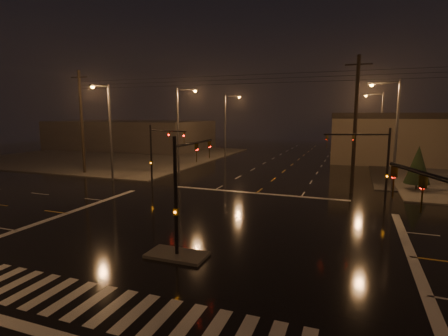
{
  "coord_description": "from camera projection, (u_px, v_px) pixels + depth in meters",
  "views": [
    {
      "loc": [
        8.0,
        -18.69,
        7.04
      ],
      "look_at": [
        -1.11,
        5.69,
        3.0
      ],
      "focal_mm": 28.0,
      "sensor_mm": 36.0,
      "label": 1
    }
  ],
  "objects": [
    {
      "name": "utility_pole_1",
      "position": [
        355.0,
        124.0,
        30.4
      ],
      "size": [
        2.2,
        0.32,
        12.0
      ],
      "color": "black",
      "rests_on": "ground"
    },
    {
      "name": "signal_mast_median",
      "position": [
        184.0,
        179.0,
        17.73
      ],
      "size": [
        0.25,
        4.59,
        6.0
      ],
      "color": "black",
      "rests_on": "ground"
    },
    {
      "name": "signal_mast_nw",
      "position": [
        158.0,
        148.0,
        33.23
      ],
      "size": [
        4.84,
        1.86,
        6.0
      ],
      "color": "black",
      "rests_on": "ground"
    },
    {
      "name": "streetlight_3",
      "position": [
        393.0,
        128.0,
        31.2
      ],
      "size": [
        2.77,
        0.32,
        10.0
      ],
      "color": "#38383A",
      "rests_on": "ground"
    },
    {
      "name": "streetlight_1",
      "position": [
        180.0,
        125.0,
        40.79
      ],
      "size": [
        2.77,
        0.32,
        10.0
      ],
      "color": "#38383A",
      "rests_on": "ground"
    },
    {
      "name": "stop_bar_far",
      "position": [
        256.0,
        193.0,
        31.33
      ],
      "size": [
        16.0,
        0.5,
        0.01
      ],
      "primitive_type": "cube",
      "color": "beige",
      "rests_on": "ground"
    },
    {
      "name": "conifer_0",
      "position": [
        418.0,
        165.0,
        31.91
      ],
      "size": [
        2.22,
        2.22,
        4.17
      ],
      "color": "black",
      "rests_on": "ground"
    },
    {
      "name": "commercial_block",
      "position": [
        132.0,
        135.0,
        71.7
      ],
      "size": [
        30.0,
        18.0,
        5.6
      ],
      "primitive_type": "cube",
      "color": "#3C3734",
      "rests_on": "ground"
    },
    {
      "name": "signal_mast_ne",
      "position": [
        374.0,
        157.0,
        26.66
      ],
      "size": [
        4.84,
        1.86,
        6.0
      ],
      "color": "black",
      "rests_on": "ground"
    },
    {
      "name": "ground",
      "position": [
        208.0,
        231.0,
        21.15
      ],
      "size": [
        140.0,
        140.0,
        0.0
      ],
      "primitive_type": "plane",
      "color": "black",
      "rests_on": "ground"
    },
    {
      "name": "streetlight_2",
      "position": [
        227.0,
        122.0,
        55.6
      ],
      "size": [
        2.77,
        0.32,
        10.0
      ],
      "color": "#38383A",
      "rests_on": "ground"
    },
    {
      "name": "utility_pole_0",
      "position": [
        82.0,
        122.0,
        40.78
      ],
      "size": [
        2.2,
        0.32,
        12.0
      ],
      "color": "black",
      "rests_on": "ground"
    },
    {
      "name": "crosswalk",
      "position": [
        112.0,
        308.0,
        12.82
      ],
      "size": [
        15.0,
        2.6,
        0.01
      ],
      "primitive_type": "cube",
      "color": "beige",
      "rests_on": "ground"
    },
    {
      "name": "streetlight_5",
      "position": [
        108.0,
        126.0,
        36.14
      ],
      "size": [
        0.32,
        2.77,
        10.0
      ],
      "color": "#38383A",
      "rests_on": "ground"
    },
    {
      "name": "streetlight_4",
      "position": [
        379.0,
        123.0,
        49.71
      ],
      "size": [
        2.77,
        0.32,
        10.0
      ],
      "color": "#38383A",
      "rests_on": "ground"
    },
    {
      "name": "median_island",
      "position": [
        177.0,
        255.0,
        17.43
      ],
      "size": [
        3.0,
        1.6,
        0.15
      ],
      "primitive_type": "cube",
      "color": "#403E39",
      "rests_on": "ground"
    },
    {
      "name": "sidewalk_nw",
      "position": [
        115.0,
        155.0,
        59.28
      ],
      "size": [
        36.0,
        36.0,
        0.12
      ],
      "primitive_type": "cube",
      "color": "#403E39",
      "rests_on": "ground"
    }
  ]
}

